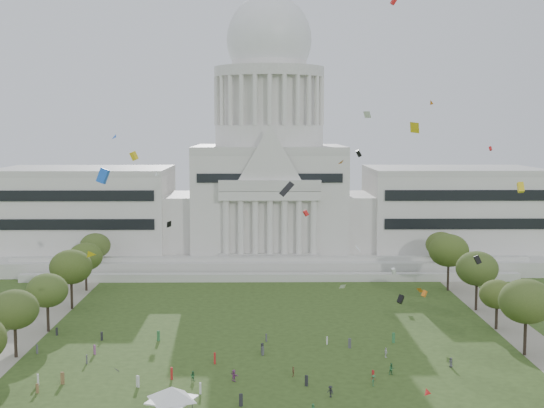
{
  "coord_description": "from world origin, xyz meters",
  "views": [
    {
      "loc": [
        -1.92,
        -111.78,
        40.19
      ],
      "look_at": [
        0.0,
        45.0,
        24.0
      ],
      "focal_mm": 50.0,
      "sensor_mm": 36.0,
      "label": 1
    }
  ],
  "objects": [
    {
      "name": "row_tree_l_5",
      "position": [
        -45.22,
        71.01,
        8.42
      ],
      "size": [
        8.33,
        8.33,
        11.85
      ],
      "color": "black",
      "rests_on": "ground"
    },
    {
      "name": "person_0",
      "position": [
        29.53,
        10.92,
        0.84
      ],
      "size": [
        0.85,
        0.97,
        1.67
      ],
      "primitive_type": "imported",
      "rotation": [
        0.0,
        0.0,
        5.2
      ],
      "color": "#4C4C51",
      "rests_on": "ground"
    },
    {
      "name": "path_right",
      "position": [
        48.0,
        30.0,
        0.02
      ],
      "size": [
        8.0,
        160.0,
        0.04
      ],
      "primitive_type": "cube",
      "color": "gray",
      "rests_on": "ground"
    },
    {
      "name": "person_10",
      "position": [
        19.5,
        16.39,
        0.87
      ],
      "size": [
        0.76,
        1.12,
        1.75
      ],
      "primitive_type": "imported",
      "rotation": [
        0.0,
        0.0,
        1.79
      ],
      "color": "silver",
      "rests_on": "ground"
    },
    {
      "name": "distant_crowd",
      "position": [
        -13.46,
        12.95,
        0.88
      ],
      "size": [
        64.87,
        37.94,
        1.94
      ],
      "color": "olive",
      "rests_on": "ground"
    },
    {
      "name": "event_tent",
      "position": [
        -14.59,
        -10.21,
        3.41
      ],
      "size": [
        10.18,
        10.18,
        4.4
      ],
      "color": "#4C4C4C",
      "rests_on": "ground"
    },
    {
      "name": "row_tree_r_3",
      "position": [
        44.4,
        34.48,
        7.08
      ],
      "size": [
        7.01,
        7.01,
        9.98
      ],
      "color": "black",
      "rests_on": "ground"
    },
    {
      "name": "row_tree_r_4",
      "position": [
        44.76,
        50.04,
        9.29
      ],
      "size": [
        9.19,
        9.19,
        13.06
      ],
      "color": "black",
      "rests_on": "ground"
    },
    {
      "name": "kite_swarm",
      "position": [
        -2.12,
        7.74,
        28.04
      ],
      "size": [
        86.85,
        89.02,
        66.58
      ],
      "color": "red",
      "rests_on": "ground"
    },
    {
      "name": "row_tree_r_6",
      "position": [
        45.96,
        88.13,
        8.51
      ],
      "size": [
        8.42,
        8.42,
        11.97
      ],
      "color": "black",
      "rests_on": "ground"
    },
    {
      "name": "person_9",
      "position": [
        15.24,
        1.89,
        0.89
      ],
      "size": [
        0.93,
        1.28,
        1.78
      ],
      "primitive_type": "imported",
      "rotation": [
        0.0,
        0.0,
        1.24
      ],
      "color": "#33723F",
      "rests_on": "ground"
    },
    {
      "name": "person_4",
      "position": [
        2.96,
        6.63,
        0.81
      ],
      "size": [
        0.73,
        1.05,
        1.62
      ],
      "primitive_type": "imported",
      "rotation": [
        0.0,
        0.0,
        4.47
      ],
      "color": "olive",
      "rests_on": "ground"
    },
    {
      "name": "row_tree_l_2",
      "position": [
        -45.04,
        17.3,
        8.51
      ],
      "size": [
        8.42,
        8.42,
        11.97
      ],
      "color": "black",
      "rests_on": "ground"
    },
    {
      "name": "row_tree_l_4",
      "position": [
        -44.08,
        52.42,
        9.39
      ],
      "size": [
        9.29,
        9.29,
        13.21
      ],
      "color": "black",
      "rests_on": "ground"
    },
    {
      "name": "person_5",
      "position": [
        -6.53,
        4.4,
        0.95
      ],
      "size": [
        1.65,
        1.79,
        1.89
      ],
      "primitive_type": "imported",
      "rotation": [
        0.0,
        0.0,
        2.26
      ],
      "color": "#994C8C",
      "rests_on": "ground"
    },
    {
      "name": "ground",
      "position": [
        0.0,
        0.0,
        0.0
      ],
      "size": [
        400.0,
        400.0,
        0.0
      ],
      "primitive_type": "plane",
      "color": "#314819",
      "rests_on": "ground"
    },
    {
      "name": "row_tree_r_2",
      "position": [
        44.17,
        17.44,
        9.66
      ],
      "size": [
        9.55,
        9.55,
        13.58
      ],
      "color": "black",
      "rests_on": "ground"
    },
    {
      "name": "path_left",
      "position": [
        -48.0,
        30.0,
        0.02
      ],
      "size": [
        8.0,
        160.0,
        0.04
      ],
      "primitive_type": "cube",
      "color": "gray",
      "rests_on": "ground"
    },
    {
      "name": "row_tree_r_5",
      "position": [
        43.49,
        70.19,
        9.93
      ],
      "size": [
        9.82,
        9.82,
        13.96
      ],
      "color": "black",
      "rests_on": "ground"
    },
    {
      "name": "person_2",
      "position": [
        18.96,
        7.2,
        0.97
      ],
      "size": [
        1.03,
        0.75,
        1.93
      ],
      "primitive_type": "imported",
      "rotation": [
        0.0,
        0.0,
        0.2
      ],
      "color": "#33723F",
      "rests_on": "ground"
    },
    {
      "name": "row_tree_l_3",
      "position": [
        -44.09,
        33.92,
        8.21
      ],
      "size": [
        8.12,
        8.12,
        11.55
      ],
      "color": "black",
      "rests_on": "ground"
    },
    {
      "name": "person_3",
      "position": [
        8.1,
        -2.89,
        0.88
      ],
      "size": [
        1.19,
        1.23,
        1.75
      ],
      "primitive_type": "imported",
      "rotation": [
        0.0,
        0.0,
        5.45
      ],
      "color": "#26262B",
      "rests_on": "ground"
    },
    {
      "name": "person_8",
      "position": [
        -13.06,
        4.64,
        0.81
      ],
      "size": [
        0.9,
        0.71,
        1.62
      ],
      "primitive_type": "imported",
      "rotation": [
        0.0,
        0.0,
        2.81
      ],
      "color": "#33723F",
      "rests_on": "ground"
    },
    {
      "name": "row_tree_l_6",
      "position": [
        -46.87,
        89.14,
        8.27
      ],
      "size": [
        8.19,
        8.19,
        11.64
      ],
      "color": "black",
      "rests_on": "ground"
    },
    {
      "name": "capitol",
      "position": [
        0.0,
        113.59,
        22.3
      ],
      "size": [
        160.0,
        64.5,
        91.3
      ],
      "color": "beige",
      "rests_on": "ground"
    }
  ]
}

